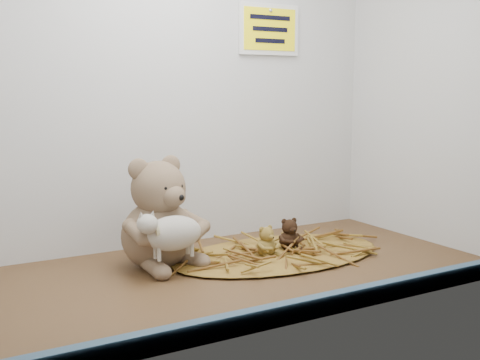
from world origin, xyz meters
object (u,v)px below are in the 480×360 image
toy_lamb (173,233)px  mini_teddy_tan (266,240)px  mini_teddy_brown (289,233)px  main_teddy (157,212)px

toy_lamb → mini_teddy_tan: toy_lamb is taller
toy_lamb → mini_teddy_brown: size_ratio=2.10×
toy_lamb → mini_teddy_brown: toy_lamb is taller
main_teddy → mini_teddy_tan: main_teddy is taller
mini_teddy_tan → main_teddy: bearing=151.6°
toy_lamb → mini_teddy_tan: (23.86, 1.32, -4.74)cm
main_teddy → toy_lamb: 9.32cm
main_teddy → toy_lamb: bearing=-105.8°
toy_lamb → mini_teddy_tan: 24.37cm
main_teddy → mini_teddy_brown: main_teddy is taller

